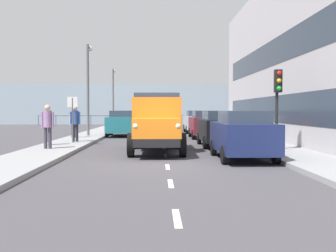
% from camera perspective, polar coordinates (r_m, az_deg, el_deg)
% --- Properties ---
extents(ground_plane, '(80.00, 80.00, 0.00)m').
position_cam_1_polar(ground_plane, '(23.37, -0.81, -1.94)').
color(ground_plane, '#423F44').
extents(sidewalk_left, '(2.20, 44.03, 0.15)m').
position_cam_1_polar(sidewalk_left, '(23.90, 10.61, -1.70)').
color(sidewalk_left, gray).
rests_on(sidewalk_left, ground_plane).
extents(sidewalk_right, '(2.20, 44.03, 0.15)m').
position_cam_1_polar(sidewalk_right, '(23.78, -12.29, -1.74)').
color(sidewalk_right, gray).
rests_on(sidewalk_right, ground_plane).
extents(road_centreline_markings, '(0.12, 38.89, 0.01)m').
position_cam_1_polar(road_centreline_markings, '(22.65, -0.79, -2.07)').
color(road_centreline_markings, silver).
rests_on(road_centreline_markings, ground_plane).
extents(building_terrace, '(6.20, 24.20, 9.15)m').
position_cam_1_polar(building_terrace, '(23.12, 22.26, 9.19)').
color(building_terrace, '#B7B2B7').
rests_on(building_terrace, ground_plane).
extents(sea_horizon, '(80.00, 0.80, 5.00)m').
position_cam_1_polar(sea_horizon, '(48.33, -1.21, 3.23)').
color(sea_horizon, '#8C9EAD').
rests_on(sea_horizon, ground_plane).
extents(seawall_railing, '(28.08, 0.08, 1.20)m').
position_cam_1_polar(seawall_railing, '(44.73, -1.18, 1.27)').
color(seawall_railing, '#4C5156').
rests_on(seawall_railing, ground_plane).
extents(truck_vintage_orange, '(2.17, 5.64, 2.43)m').
position_cam_1_polar(truck_vintage_orange, '(15.64, -1.67, 0.28)').
color(truck_vintage_orange, black).
rests_on(truck_vintage_orange, ground_plane).
extents(car_navy_kerbside_near, '(1.86, 3.88, 1.72)m').
position_cam_1_polar(car_navy_kerbside_near, '(13.83, 10.92, -1.21)').
color(car_navy_kerbside_near, navy).
rests_on(car_navy_kerbside_near, ground_plane).
extents(car_black_kerbside_1, '(1.88, 4.10, 1.72)m').
position_cam_1_polar(car_black_kerbside_1, '(18.67, 7.65, -0.28)').
color(car_black_kerbside_1, black).
rests_on(car_black_kerbside_1, ground_plane).
extents(car_maroon_kerbside_2, '(1.89, 3.84, 1.72)m').
position_cam_1_polar(car_maroon_kerbside_2, '(24.19, 5.53, 0.32)').
color(car_maroon_kerbside_2, maroon).
rests_on(car_maroon_kerbside_2, ground_plane).
extents(car_silver_kerbside_3, '(1.78, 3.86, 1.72)m').
position_cam_1_polar(car_silver_kerbside_3, '(29.78, 4.19, 0.69)').
color(car_silver_kerbside_3, '#B7BABF').
rests_on(car_silver_kerbside_3, ground_plane).
extents(car_teal_oppositeside_0, '(1.91, 3.97, 1.72)m').
position_cam_1_polar(car_teal_oppositeside_0, '(26.09, -6.79, 0.46)').
color(car_teal_oppositeside_0, '#1E6670').
rests_on(car_teal_oppositeside_0, ground_plane).
extents(car_red_oppositeside_1, '(1.90, 4.13, 1.72)m').
position_cam_1_polar(car_red_oppositeside_1, '(31.85, -5.84, 0.80)').
color(car_red_oppositeside_1, '#B21E1E').
rests_on(car_red_oppositeside_1, ground_plane).
extents(pedestrian_with_bag, '(0.53, 0.34, 1.82)m').
position_cam_1_polar(pedestrian_with_bag, '(16.74, -17.36, 0.48)').
color(pedestrian_with_bag, '#383342').
rests_on(pedestrian_with_bag, sidewalk_right).
extents(pedestrian_in_dark_coat, '(0.53, 0.34, 1.60)m').
position_cam_1_polar(pedestrian_in_dark_coat, '(18.47, -17.36, 0.19)').
color(pedestrian_in_dark_coat, '#383342').
rests_on(pedestrian_in_dark_coat, sidewalk_right).
extents(pedestrian_strolling, '(0.53, 0.34, 1.82)m').
position_cam_1_polar(pedestrian_strolling, '(20.16, -13.57, 0.81)').
color(pedestrian_strolling, black).
rests_on(pedestrian_strolling, sidewalk_right).
extents(pedestrian_by_lamp, '(0.53, 0.34, 1.57)m').
position_cam_1_polar(pedestrian_by_lamp, '(23.22, -13.71, 0.60)').
color(pedestrian_by_lamp, '#383342').
rests_on(pedestrian_by_lamp, sidewalk_right).
extents(traffic_light_near, '(0.28, 0.41, 3.20)m').
position_cam_1_polar(traffic_light_near, '(16.00, 15.89, 4.87)').
color(traffic_light_near, black).
rests_on(traffic_light_near, sidewalk_left).
extents(lamp_post_promenade, '(0.32, 1.14, 5.74)m').
position_cam_1_polar(lamp_post_promenade, '(25.10, -11.68, 6.58)').
color(lamp_post_promenade, '#59595B').
rests_on(lamp_post_promenade, sidewalk_right).
extents(lamp_post_far, '(0.32, 1.14, 5.55)m').
position_cam_1_polar(lamp_post_far, '(37.52, -8.08, 5.02)').
color(lamp_post_far, '#59595B').
rests_on(lamp_post_far, sidewalk_right).
extents(street_sign, '(0.50, 0.07, 2.25)m').
position_cam_1_polar(street_sign, '(19.44, -13.91, 2.10)').
color(street_sign, '#4C4C4C').
rests_on(street_sign, sidewalk_right).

